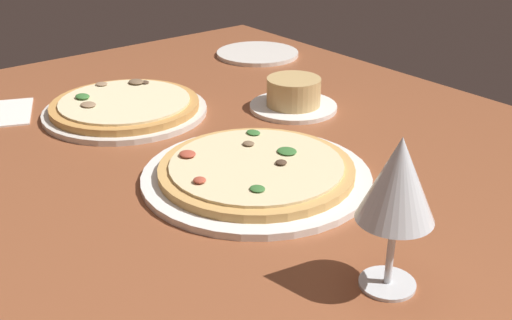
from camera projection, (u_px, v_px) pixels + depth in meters
dining_table at (256, 192)px, 89.43cm from camera, size 150.00×110.00×4.00cm
pizza_main at (256, 171)px, 88.28cm from camera, size 32.18×32.18×3.28cm
pizza_side at (125, 107)px, 111.20cm from camera, size 28.67×28.67×3.31cm
ramekin_on_saucer at (293, 96)px, 112.90cm from camera, size 15.73×15.73×5.75cm
wine_glass_far at (398, 184)px, 61.39cm from camera, size 7.94×7.94×17.02cm
side_plate at (257, 54)px, 145.03cm from camera, size 18.76×18.76×0.90cm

